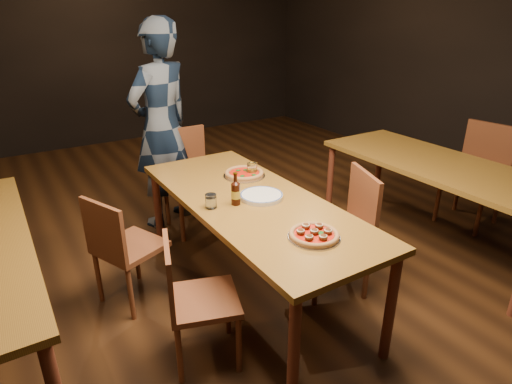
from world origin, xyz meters
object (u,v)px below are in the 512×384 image
chair_main_e (334,231)px  water_glass (211,201)px  table_main (252,209)px  beer_bottle (236,193)px  pizza_margherita (244,174)px  table_right (440,171)px  plate_stack (261,196)px  amber_glass (252,169)px  chair_main_nw (204,299)px  pizza_meatball (314,234)px  chair_main_sw (130,246)px  chair_end (192,180)px  chair_nbr_right (474,174)px  diner (162,127)px

chair_main_e → water_glass: bearing=-87.4°
water_glass → chair_main_e: bearing=-17.3°
table_main → beer_bottle: size_ratio=9.47×
pizza_margherita → table_right: bearing=-21.3°
plate_stack → amber_glass: (0.17, 0.39, 0.03)m
chair_main_nw → pizza_meatball: chair_main_nw is taller
chair_main_sw → pizza_meatball: chair_main_sw is taller
pizza_meatball → pizza_margherita: pizza_meatball is taller
chair_end → chair_nbr_right: size_ratio=0.97×
chair_main_nw → chair_nbr_right: (2.90, 0.26, 0.09)m
table_right → diner: (-1.77, 1.65, 0.25)m
water_glass → table_right: bearing=-6.5°
beer_bottle → chair_end: bearing=80.1°
chair_main_e → chair_end: 1.47m
chair_main_sw → plate_stack: chair_main_sw is taller
pizza_meatball → chair_main_sw: bearing=126.0°
plate_stack → water_glass: (-0.35, 0.04, 0.03)m
plate_stack → diner: 1.48m
chair_main_nw → water_glass: 0.62m
amber_glass → chair_end: bearing=101.4°
pizza_meatball → water_glass: 0.72m
water_glass → amber_glass: 0.63m
pizza_margherita → plate_stack: pizza_margherita is taller
beer_bottle → chair_main_e: bearing=-18.2°
beer_bottle → diner: (0.06, 1.46, 0.11)m
chair_main_nw → diner: size_ratio=0.44×
water_glass → plate_stack: bearing=-6.5°
chair_main_e → amber_glass: size_ratio=9.70×
chair_main_sw → chair_end: size_ratio=0.88×
chair_main_nw → chair_end: chair_end is taller
table_main → table_right: same height
diner → amber_glass: bearing=83.0°
chair_main_sw → beer_bottle: (0.60, -0.42, 0.40)m
table_main → pizza_meatball: (0.02, -0.62, 0.09)m
pizza_margherita → plate_stack: (-0.11, -0.41, -0.01)m
table_main → chair_main_sw: bearing=151.0°
chair_nbr_right → diner: 2.91m
chair_main_e → plate_stack: (-0.47, 0.22, 0.30)m
chair_main_e → chair_end: (-0.46, 1.40, 0.01)m
chair_end → diner: (-0.15, 0.28, 0.45)m
table_right → chair_end: size_ratio=2.08×
chair_main_nw → pizza_meatball: bearing=-95.2°
diner → chair_main_nw: bearing=52.2°
chair_main_nw → water_glass: bearing=-15.0°
pizza_meatball → diner: bearing=92.4°
table_right → plate_stack: plate_stack is taller
table_main → amber_glass: bearing=58.2°
pizza_margherita → water_glass: (-0.46, -0.37, 0.03)m
table_right → diner: bearing=137.1°
chair_nbr_right → water_glass: (-2.64, 0.15, 0.30)m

